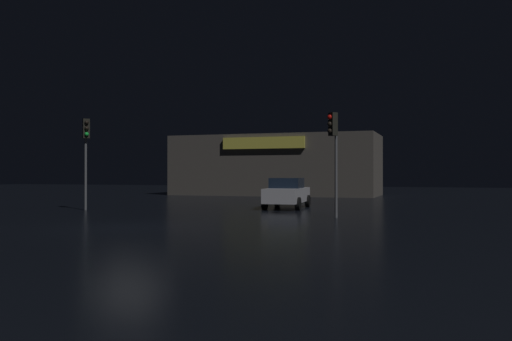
{
  "coord_description": "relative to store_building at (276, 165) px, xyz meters",
  "views": [
    {
      "loc": [
        10.02,
        -15.86,
        1.82
      ],
      "look_at": [
        1.92,
        7.66,
        1.97
      ],
      "focal_mm": 37.93,
      "sensor_mm": 36.0,
      "label": 1
    }
  ],
  "objects": [
    {
      "name": "ground_plane",
      "position": [
        3.41,
        -28.38,
        -2.52
      ],
      "size": [
        120.0,
        120.0,
        0.0
      ],
      "primitive_type": "plane",
      "color": "black"
    },
    {
      "name": "car_near",
      "position": [
        5.72,
        -16.85,
        -1.72
      ],
      "size": [
        2.16,
        4.42,
        1.6
      ],
      "color": "#B7B7BF",
      "rests_on": "ground"
    },
    {
      "name": "store_building",
      "position": [
        0.0,
        0.0,
        0.0
      ],
      "size": [
        17.2,
        7.06,
        5.04
      ],
      "color": "#4C4742",
      "rests_on": "ground"
    },
    {
      "name": "traffic_signal_cross_left",
      "position": [
        -3.37,
        -21.54,
        0.86
      ],
      "size": [
        0.42,
        0.42,
        4.56
      ],
      "color": "#595B60",
      "rests_on": "ground"
    },
    {
      "name": "traffic_signal_main",
      "position": [
        9.21,
        -22.18,
        0.74
      ],
      "size": [
        0.42,
        0.42,
        4.34
      ],
      "color": "#595B60",
      "rests_on": "ground"
    }
  ]
}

